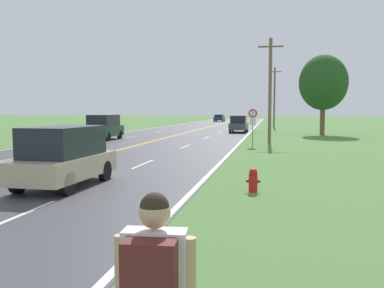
{
  "coord_description": "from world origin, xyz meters",
  "views": [
    {
      "loc": [
        8.96,
        -0.54,
        2.36
      ],
      "look_at": [
        6.44,
        12.35,
        1.28
      ],
      "focal_mm": 38.0,
      "sensor_mm": 36.0,
      "label": 1
    }
  ],
  "objects_px": {
    "fire_hydrant": "(253,180)",
    "traffic_sign": "(253,118)",
    "tree_mid_treeline": "(323,83)",
    "car_champagne_van_approaching": "(64,156)",
    "car_dark_green_suv_mid_near": "(104,127)",
    "car_dark_blue_hatchback_receding": "(219,118)",
    "hitchhiker_person": "(154,288)",
    "car_dark_grey_suv_mid_far": "(239,124)"
  },
  "relations": [
    {
      "from": "fire_hydrant",
      "to": "car_champagne_van_approaching",
      "type": "height_order",
      "value": "car_champagne_van_approaching"
    },
    {
      "from": "car_dark_blue_hatchback_receding",
      "to": "car_dark_green_suv_mid_near",
      "type": "bearing_deg",
      "value": 179.03
    },
    {
      "from": "car_champagne_van_approaching",
      "to": "hitchhiker_person",
      "type": "bearing_deg",
      "value": 33.04
    },
    {
      "from": "car_dark_green_suv_mid_near",
      "to": "car_dark_blue_hatchback_receding",
      "type": "relative_size",
      "value": 1.01
    },
    {
      "from": "tree_mid_treeline",
      "to": "car_champagne_van_approaching",
      "type": "distance_m",
      "value": 32.15
    },
    {
      "from": "hitchhiker_person",
      "to": "traffic_sign",
      "type": "xyz_separation_m",
      "value": [
        -0.38,
        24.31,
        0.78
      ]
    },
    {
      "from": "traffic_sign",
      "to": "car_dark_blue_hatchback_receding",
      "type": "relative_size",
      "value": 0.61
    },
    {
      "from": "traffic_sign",
      "to": "car_dark_blue_hatchback_receding",
      "type": "xyz_separation_m",
      "value": [
        -9.65,
        58.99,
        -1.04
      ]
    },
    {
      "from": "tree_mid_treeline",
      "to": "car_dark_grey_suv_mid_far",
      "type": "distance_m",
      "value": 9.76
    },
    {
      "from": "traffic_sign",
      "to": "car_dark_green_suv_mid_near",
      "type": "bearing_deg",
      "value": 162.62
    },
    {
      "from": "fire_hydrant",
      "to": "car_dark_green_suv_mid_near",
      "type": "bearing_deg",
      "value": 123.91
    },
    {
      "from": "fire_hydrant",
      "to": "traffic_sign",
      "type": "xyz_separation_m",
      "value": [
        -0.7,
        15.25,
        1.52
      ]
    },
    {
      "from": "fire_hydrant",
      "to": "traffic_sign",
      "type": "bearing_deg",
      "value": 92.64
    },
    {
      "from": "car_dark_grey_suv_mid_far",
      "to": "hitchhiker_person",
      "type": "bearing_deg",
      "value": 3.82
    },
    {
      "from": "hitchhiker_person",
      "to": "car_dark_grey_suv_mid_far",
      "type": "xyz_separation_m",
      "value": [
        -2.63,
        41.61,
        -0.12
      ]
    },
    {
      "from": "fire_hydrant",
      "to": "car_dark_blue_hatchback_receding",
      "type": "bearing_deg",
      "value": 97.94
    },
    {
      "from": "traffic_sign",
      "to": "tree_mid_treeline",
      "type": "xyz_separation_m",
      "value": [
        6.1,
        14.35,
        3.19
      ]
    },
    {
      "from": "traffic_sign",
      "to": "tree_mid_treeline",
      "type": "distance_m",
      "value": 15.91
    },
    {
      "from": "hitchhiker_person",
      "to": "tree_mid_treeline",
      "type": "relative_size",
      "value": 0.23
    },
    {
      "from": "traffic_sign",
      "to": "car_dark_grey_suv_mid_far",
      "type": "relative_size",
      "value": 0.52
    },
    {
      "from": "hitchhiker_person",
      "to": "car_champagne_van_approaching",
      "type": "height_order",
      "value": "car_champagne_van_approaching"
    },
    {
      "from": "fire_hydrant",
      "to": "car_dark_blue_hatchback_receding",
      "type": "height_order",
      "value": "car_dark_blue_hatchback_receding"
    },
    {
      "from": "tree_mid_treeline",
      "to": "car_champagne_van_approaching",
      "type": "bearing_deg",
      "value": -110.57
    },
    {
      "from": "car_champagne_van_approaching",
      "to": "car_dark_grey_suv_mid_far",
      "type": "relative_size",
      "value": 0.84
    },
    {
      "from": "car_dark_grey_suv_mid_far",
      "to": "tree_mid_treeline",
      "type": "bearing_deg",
      "value": 70.73
    },
    {
      "from": "fire_hydrant",
      "to": "car_champagne_van_approaching",
      "type": "bearing_deg",
      "value": -177.46
    },
    {
      "from": "car_dark_green_suv_mid_near",
      "to": "fire_hydrant",
      "type": "bearing_deg",
      "value": -146.36
    },
    {
      "from": "car_dark_blue_hatchback_receding",
      "to": "hitchhiker_person",
      "type": "bearing_deg",
      "value": -171.57
    },
    {
      "from": "tree_mid_treeline",
      "to": "car_champagne_van_approaching",
      "type": "height_order",
      "value": "tree_mid_treeline"
    },
    {
      "from": "traffic_sign",
      "to": "car_champagne_van_approaching",
      "type": "xyz_separation_m",
      "value": [
        -5.1,
        -15.51,
        -0.9
      ]
    },
    {
      "from": "car_dark_blue_hatchback_receding",
      "to": "traffic_sign",
      "type": "bearing_deg",
      "value": -169.14
    },
    {
      "from": "hitchhiker_person",
      "to": "car_dark_grey_suv_mid_far",
      "type": "bearing_deg",
      "value": -1.04
    },
    {
      "from": "hitchhiker_person",
      "to": "car_dark_green_suv_mid_near",
      "type": "relative_size",
      "value": 0.43
    },
    {
      "from": "car_champagne_van_approaching",
      "to": "car_dark_blue_hatchback_receding",
      "type": "distance_m",
      "value": 74.64
    },
    {
      "from": "hitchhiker_person",
      "to": "tree_mid_treeline",
      "type": "distance_m",
      "value": 39.28
    },
    {
      "from": "fire_hydrant",
      "to": "car_dark_green_suv_mid_near",
      "type": "distance_m",
      "value": 22.95
    },
    {
      "from": "fire_hydrant",
      "to": "car_dark_blue_hatchback_receding",
      "type": "distance_m",
      "value": 74.96
    },
    {
      "from": "traffic_sign",
      "to": "car_dark_blue_hatchback_receding",
      "type": "bearing_deg",
      "value": 99.29
    },
    {
      "from": "tree_mid_treeline",
      "to": "car_dark_green_suv_mid_near",
      "type": "bearing_deg",
      "value": -149.87
    },
    {
      "from": "tree_mid_treeline",
      "to": "car_dark_grey_suv_mid_far",
      "type": "height_order",
      "value": "tree_mid_treeline"
    },
    {
      "from": "car_champagne_van_approaching",
      "to": "car_dark_green_suv_mid_near",
      "type": "distance_m",
      "value": 20.52
    },
    {
      "from": "hitchhiker_person",
      "to": "car_dark_blue_hatchback_receding",
      "type": "relative_size",
      "value": 0.44
    }
  ]
}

